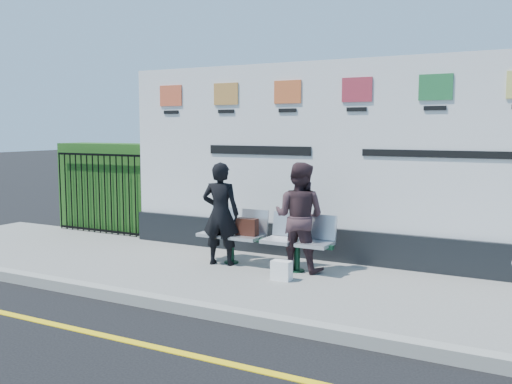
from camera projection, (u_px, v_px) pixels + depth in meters
ground at (176, 352)px, 5.42m from camera, size 80.00×80.00×0.00m
pavement at (287, 283)px, 7.60m from camera, size 14.00×3.00×0.12m
kerb at (230, 315)px, 6.29m from camera, size 14.00×0.18×0.14m
yellow_line at (176, 352)px, 5.42m from camera, size 14.00×0.10×0.01m
billboard at (357, 176)px, 8.40m from camera, size 8.00×0.30×3.00m
hedge at (115, 187)px, 11.22m from camera, size 2.35×0.70×1.70m
railing at (99, 193)px, 10.83m from camera, size 2.05×0.06×1.54m
bench at (263, 252)px, 8.23m from camera, size 2.05×0.55×0.44m
woman_left at (221, 214)px, 8.32m from camera, size 0.62×0.48×1.51m
woman_right at (299, 217)px, 7.97m from camera, size 0.75×0.59×1.53m
handbag_brown at (247, 227)px, 8.32m from camera, size 0.32×0.15×0.25m
carrier_bag_white at (282, 270)px, 7.52m from camera, size 0.26×0.16×0.26m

